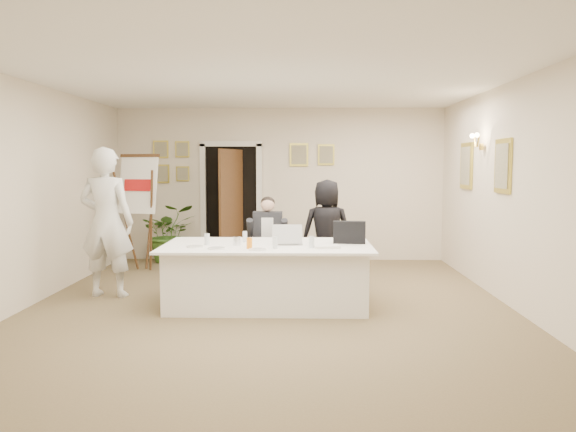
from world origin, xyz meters
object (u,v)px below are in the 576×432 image
Objects in this scene: flip_chart at (142,219)px; steel_jug at (237,241)px; standing_woman at (327,231)px; paper_stack at (327,246)px; seated_man at (268,241)px; laptop_bag at (349,232)px; standing_man at (107,222)px; potted_palm at (170,233)px; oj_glass at (249,243)px; conference_table at (267,275)px; laptop at (288,233)px.

steel_jug is (1.84, -2.35, -0.05)m from flip_chart.
flip_chart is 3.12m from standing_woman.
seated_man is at bearing 120.59° from paper_stack.
paper_stack is at bearing -124.04° from laptop_bag.
standing_man is 3.17m from standing_woman.
oj_glass is at bearing -63.03° from potted_palm.
potted_palm reaches higher than paper_stack.
standing_man reaches higher than standing_woman.
standing_man is 6.62× the size of paper_stack.
oj_glass is 1.18× the size of steel_jug.
conference_table is 6.41× the size of laptop_bag.
laptop reaches higher than conference_table.
seated_man reaches higher than oj_glass.
standing_man reaches higher than flip_chart.
laptop is 2.92× the size of oj_glass.
standing_man reaches higher than conference_table.
laptop_bag is at bearing -45.29° from potted_palm.
seated_man is at bearing -47.29° from potted_palm.
oj_glass is (-1.00, -1.86, 0.06)m from standing_woman.
standing_man is at bearing -88.76° from flip_chart.
standing_woman is (2.98, 1.05, -0.23)m from standing_man.
paper_stack is at bearing 80.61° from standing_woman.
standing_woman reaches higher than paper_stack.
laptop is at bearing -41.68° from flip_chart.
standing_man is 2.75m from potted_palm.
laptop is at bearing 176.00° from standing_man.
flip_chart is 0.95× the size of standing_man.
conference_table is 0.87m from paper_stack.
laptop_bag is at bearing 50.87° from paper_stack.
seated_man is 1.55m from paper_stack.
conference_table is 1.95× the size of seated_man.
flip_chart reaches higher than standing_woman.
conference_table is 3.71m from potted_palm.
seated_man reaches higher than laptop_bag.
laptop is 0.78m from laptop_bag.
flip_chart is at bearing 135.00° from laptop.
conference_table is 0.58m from laptop.
seated_man is 0.66× the size of standing_man.
standing_man is at bearing -94.24° from potted_palm.
laptop_bag is at bearing -32.55° from seated_man.
paper_stack is 2.32× the size of oj_glass.
potted_palm is 3.82m from laptop.
seated_man is 2.23m from standing_man.
potted_palm and laptop_bag have the same top height.
potted_palm is 9.62× the size of steel_jug.
laptop_bag reaches higher than oj_glass.
paper_stack is at bearing -50.55° from seated_man.
paper_stack reaches higher than conference_table.
paper_stack is at bearing 6.07° from oj_glass.
standing_man is at bearing 12.66° from standing_woman.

